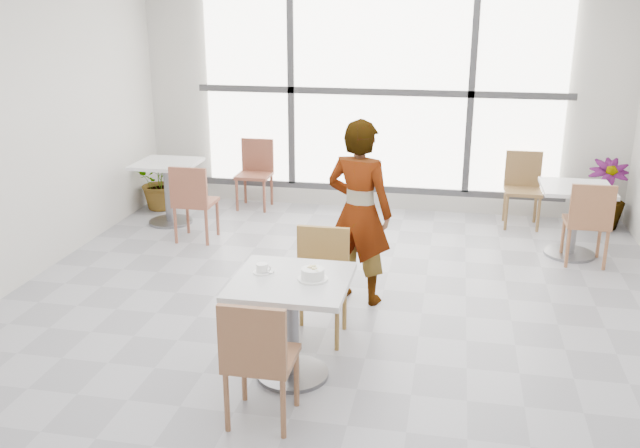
% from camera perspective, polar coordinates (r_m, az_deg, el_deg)
% --- Properties ---
extents(floor, '(7.00, 7.00, 0.00)m').
position_cam_1_polar(floor, '(5.73, 0.59, -8.61)').
color(floor, '#9E9EA5').
rests_on(floor, ground).
extents(wall_back, '(6.00, 0.00, 6.00)m').
position_cam_1_polar(wall_back, '(8.65, 4.97, 10.90)').
color(wall_back, silver).
rests_on(wall_back, ground).
extents(wall_front, '(6.00, 0.00, 6.00)m').
position_cam_1_polar(wall_front, '(2.09, -17.74, -13.88)').
color(wall_front, silver).
rests_on(wall_front, ground).
extents(window, '(4.60, 0.07, 2.52)m').
position_cam_1_polar(window, '(8.59, 4.92, 10.85)').
color(window, white).
rests_on(window, ground).
extents(main_table, '(0.80, 0.80, 0.75)m').
position_cam_1_polar(main_table, '(4.84, -2.36, -7.04)').
color(main_table, silver).
rests_on(main_table, ground).
extents(chair_near, '(0.42, 0.42, 0.87)m').
position_cam_1_polar(chair_near, '(4.32, -5.17, -10.72)').
color(chair_near, '#956141').
rests_on(chair_near, ground).
extents(chair_far, '(0.42, 0.42, 0.87)m').
position_cam_1_polar(chair_far, '(5.46, 0.04, -4.27)').
color(chair_far, '#A4783B').
rests_on(chair_far, ground).
extents(oatmeal_bowl, '(0.21, 0.21, 0.09)m').
position_cam_1_polar(oatmeal_bowl, '(4.71, -0.60, -4.13)').
color(oatmeal_bowl, white).
rests_on(oatmeal_bowl, main_table).
extents(coffee_cup, '(0.16, 0.13, 0.07)m').
position_cam_1_polar(coffee_cup, '(4.85, -4.79, -3.71)').
color(coffee_cup, white).
rests_on(coffee_cup, main_table).
extents(person, '(0.68, 0.54, 1.64)m').
position_cam_1_polar(person, '(5.98, 3.26, 0.96)').
color(person, black).
rests_on(person, ground).
extents(bg_table_left, '(0.70, 0.70, 0.75)m').
position_cam_1_polar(bg_table_left, '(8.40, -12.45, 3.28)').
color(bg_table_left, silver).
rests_on(bg_table_left, ground).
extents(bg_table_right, '(0.70, 0.70, 0.75)m').
position_cam_1_polar(bg_table_right, '(7.61, 20.28, 1.02)').
color(bg_table_right, white).
rests_on(bg_table_right, ground).
extents(bg_chair_left_near, '(0.42, 0.42, 0.87)m').
position_cam_1_polar(bg_chair_left_near, '(7.67, -10.49, 2.11)').
color(bg_chair_left_near, '#98553E').
rests_on(bg_chair_left_near, ground).
extents(bg_chair_left_far, '(0.42, 0.42, 0.87)m').
position_cam_1_polar(bg_chair_left_far, '(8.92, -5.34, 4.58)').
color(bg_chair_left_far, brown).
rests_on(bg_chair_left_far, ground).
extents(bg_chair_right_near, '(0.42, 0.42, 0.87)m').
position_cam_1_polar(bg_chair_right_near, '(7.36, 21.33, 0.45)').
color(bg_chair_right_near, '#A56944').
rests_on(bg_chair_right_near, ground).
extents(bg_chair_right_far, '(0.42, 0.42, 0.87)m').
position_cam_1_polar(bg_chair_right_far, '(8.50, 16.43, 3.22)').
color(bg_chair_right_far, olive).
rests_on(bg_chair_right_far, ground).
extents(plant_left, '(0.68, 0.60, 0.74)m').
position_cam_1_polar(plant_left, '(9.03, -12.96, 3.51)').
color(plant_left, '#478549').
rests_on(plant_left, ground).
extents(plant_right, '(0.50, 0.50, 0.82)m').
position_cam_1_polar(plant_right, '(8.70, 22.51, 2.28)').
color(plant_right, '#40713C').
rests_on(plant_right, ground).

